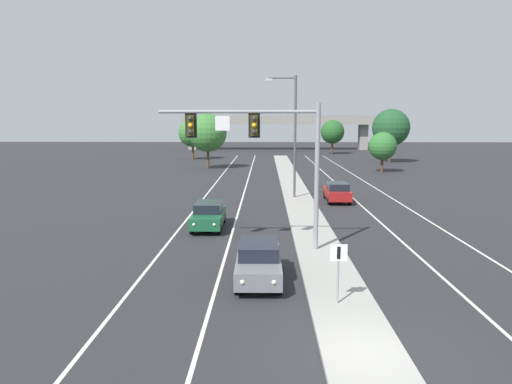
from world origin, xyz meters
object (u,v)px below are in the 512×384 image
(street_lamp_median, at_px, (292,130))
(tree_far_left_b, at_px, (208,133))
(car_oncoming_green, at_px, (209,215))
(car_receding_red, at_px, (337,192))
(car_oncoming_grey, at_px, (259,261))
(tree_far_right_a, at_px, (332,132))
(tree_far_right_b, at_px, (391,128))
(median_sign_post, at_px, (338,264))
(tree_far_left_a, at_px, (193,133))
(tree_far_right_c, at_px, (383,146))
(overhead_signal_mast, at_px, (266,145))

(street_lamp_median, xyz_separation_m, tree_far_left_b, (-10.04, 24.30, -0.91))
(car_oncoming_green, relative_size, car_receding_red, 1.00)
(street_lamp_median, relative_size, tree_far_left_b, 1.34)
(car_oncoming_grey, bearing_deg, tree_far_right_a, 79.59)
(car_oncoming_green, distance_m, tree_far_right_b, 50.79)
(car_oncoming_grey, distance_m, tree_far_left_b, 45.25)
(median_sign_post, distance_m, tree_far_right_b, 59.72)
(tree_far_left_a, distance_m, tree_far_left_b, 15.65)
(car_oncoming_green, height_order, tree_far_right_c, tree_far_right_c)
(street_lamp_median, distance_m, car_oncoming_grey, 20.89)
(car_oncoming_green, distance_m, tree_far_right_a, 65.45)
(car_receding_red, bearing_deg, overhead_signal_mast, -111.66)
(overhead_signal_mast, relative_size, car_receding_red, 1.74)
(tree_far_right_b, bearing_deg, car_oncoming_green, -116.99)
(car_receding_red, bearing_deg, street_lamp_median, 160.26)
(overhead_signal_mast, xyz_separation_m, car_oncoming_grey, (-0.29, -4.20, -4.53))
(tree_far_left_a, relative_size, tree_far_right_a, 1.02)
(tree_far_right_a, bearing_deg, car_oncoming_grey, -100.41)
(car_oncoming_green, height_order, tree_far_left_b, tree_far_left_b)
(overhead_signal_mast, height_order, car_receding_red, overhead_signal_mast)
(car_oncoming_green, bearing_deg, overhead_signal_mast, -55.59)
(tree_far_right_b, bearing_deg, car_receding_red, -111.01)
(overhead_signal_mast, relative_size, median_sign_post, 3.55)
(tree_far_left_a, bearing_deg, tree_far_left_b, -73.65)
(overhead_signal_mast, relative_size, tree_far_right_b, 0.94)
(street_lamp_median, bearing_deg, tree_far_right_a, 78.31)
(car_oncoming_green, relative_size, tree_far_right_a, 0.67)
(tree_far_left_a, bearing_deg, tree_far_right_b, -9.08)
(street_lamp_median, distance_m, tree_far_right_b, 38.35)
(car_oncoming_green, height_order, tree_far_right_a, tree_far_right_a)
(car_oncoming_green, relative_size, tree_far_left_b, 0.60)
(tree_far_right_a, bearing_deg, tree_far_right_c, -86.87)
(car_receding_red, relative_size, tree_far_right_b, 0.54)
(car_oncoming_green, relative_size, tree_far_left_a, 0.66)
(car_receding_red, bearing_deg, tree_far_left_b, 118.06)
(car_receding_red, bearing_deg, tree_far_right_c, 67.43)
(street_lamp_median, height_order, tree_far_right_c, street_lamp_median)
(car_oncoming_grey, relative_size, tree_far_right_a, 0.67)
(car_oncoming_green, bearing_deg, tree_far_left_b, 97.04)
(overhead_signal_mast, height_order, tree_far_right_b, tree_far_right_b)
(car_oncoming_green, xyz_separation_m, tree_far_left_b, (-4.34, 35.13, 4.07))
(car_oncoming_grey, xyz_separation_m, tree_far_left_a, (-11.95, 59.44, 3.63))
(tree_far_right_c, bearing_deg, tree_far_left_a, 144.91)
(median_sign_post, bearing_deg, car_receding_red, 81.36)
(tree_far_right_b, distance_m, tree_far_right_c, 14.84)
(street_lamp_median, bearing_deg, car_oncoming_green, -117.75)
(car_oncoming_grey, distance_m, tree_far_left_a, 60.74)
(overhead_signal_mast, bearing_deg, tree_far_right_a, 79.19)
(car_oncoming_grey, relative_size, tree_far_right_b, 0.54)
(tree_far_left_a, bearing_deg, tree_far_right_a, 27.38)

